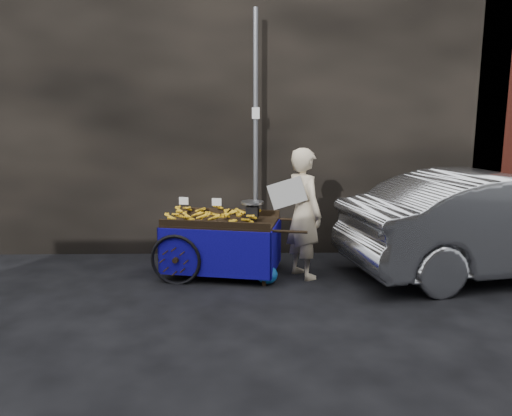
{
  "coord_description": "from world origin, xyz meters",
  "views": [
    {
      "loc": [
        0.14,
        -6.79,
        2.39
      ],
      "look_at": [
        0.29,
        0.5,
        1.01
      ],
      "focal_mm": 35.0,
      "sensor_mm": 36.0,
      "label": 1
    }
  ],
  "objects_px": {
    "banana_cart": "(219,226)",
    "plastic_bag": "(267,275)",
    "parked_car": "(500,224)",
    "vendor": "(304,213)"
  },
  "relations": [
    {
      "from": "banana_cart",
      "to": "plastic_bag",
      "type": "bearing_deg",
      "value": -22.26
    },
    {
      "from": "banana_cart",
      "to": "plastic_bag",
      "type": "distance_m",
      "value": 1.04
    },
    {
      "from": "vendor",
      "to": "parked_car",
      "type": "relative_size",
      "value": 0.41
    },
    {
      "from": "plastic_bag",
      "to": "parked_car",
      "type": "bearing_deg",
      "value": 6.57
    },
    {
      "from": "plastic_bag",
      "to": "parked_car",
      "type": "relative_size",
      "value": 0.06
    },
    {
      "from": "vendor",
      "to": "plastic_bag",
      "type": "bearing_deg",
      "value": 91.74
    },
    {
      "from": "banana_cart",
      "to": "vendor",
      "type": "xyz_separation_m",
      "value": [
        1.25,
        -0.13,
        0.21
      ]
    },
    {
      "from": "banana_cart",
      "to": "vendor",
      "type": "relative_size",
      "value": 1.24
    },
    {
      "from": "vendor",
      "to": "parked_car",
      "type": "xyz_separation_m",
      "value": [
        2.96,
        0.07,
        -0.18
      ]
    },
    {
      "from": "banana_cart",
      "to": "parked_car",
      "type": "height_order",
      "value": "parked_car"
    }
  ]
}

